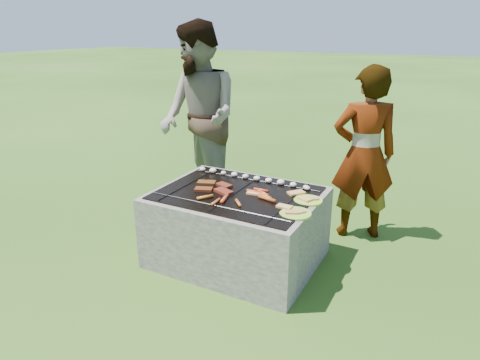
% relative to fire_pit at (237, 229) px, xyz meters
% --- Properties ---
extents(lawn, '(60.00, 60.00, 0.00)m').
position_rel_fire_pit_xyz_m(lawn, '(0.00, 0.00, -0.28)').
color(lawn, '#224310').
rests_on(lawn, ground).
extents(fire_pit, '(1.30, 1.00, 0.62)m').
position_rel_fire_pit_xyz_m(fire_pit, '(0.00, 0.00, 0.00)').
color(fire_pit, '#9E958C').
rests_on(fire_pit, ground).
extents(mushrooms, '(1.07, 0.07, 0.04)m').
position_rel_fire_pit_xyz_m(mushrooms, '(-0.01, 0.32, 0.35)').
color(mushrooms, '#F1E6CD').
rests_on(mushrooms, fire_pit).
extents(pork_slabs, '(0.40, 0.28, 0.02)m').
position_rel_fire_pit_xyz_m(pork_slabs, '(-0.21, -0.01, 0.34)').
color(pork_slabs, brown).
rests_on(pork_slabs, fire_pit).
extents(sausages, '(0.57, 0.45, 0.03)m').
position_rel_fire_pit_xyz_m(sausages, '(0.11, -0.09, 0.34)').
color(sausages, '#DD4D24').
rests_on(sausages, fire_pit).
extents(bread_on_grate, '(0.43, 0.41, 0.02)m').
position_rel_fire_pit_xyz_m(bread_on_grate, '(0.37, 0.06, 0.34)').
color(bread_on_grate, '#F2C37C').
rests_on(bread_on_grate, fire_pit).
extents(plate_far, '(0.27, 0.27, 0.03)m').
position_rel_fire_pit_xyz_m(plate_far, '(0.56, 0.11, 0.33)').
color(plate_far, '#D5F43A').
rests_on(plate_far, fire_pit).
extents(plate_near, '(0.27, 0.27, 0.03)m').
position_rel_fire_pit_xyz_m(plate_near, '(0.56, -0.17, 0.33)').
color(plate_near, '#B9E837').
rests_on(plate_near, fire_pit).
extents(cook, '(0.68, 0.59, 1.58)m').
position_rel_fire_pit_xyz_m(cook, '(0.78, 0.95, 0.51)').
color(cook, gray).
rests_on(cook, ground).
extents(bystander, '(1.19, 1.13, 1.94)m').
position_rel_fire_pit_xyz_m(bystander, '(-0.90, 0.84, 0.69)').
color(bystander, gray).
rests_on(bystander, ground).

